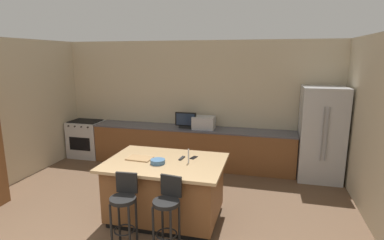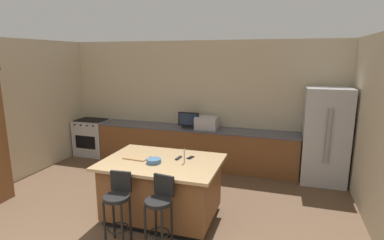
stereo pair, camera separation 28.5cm
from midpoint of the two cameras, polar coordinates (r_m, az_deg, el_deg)
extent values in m
cube|color=beige|center=(7.07, -0.40, 3.28)|extent=(6.85, 0.12, 2.82)
cube|color=brown|center=(6.94, -1.35, -5.21)|extent=(4.56, 0.60, 0.86)
cube|color=#4C4C56|center=(6.82, -1.37, -1.63)|extent=(4.58, 0.62, 0.04)
cube|color=black|center=(5.00, -6.56, -17.27)|extent=(1.53, 1.01, 0.09)
cube|color=brown|center=(4.80, -6.68, -12.66)|extent=(1.61, 1.09, 0.79)
cube|color=tan|center=(4.64, -6.81, -7.95)|extent=(1.77, 1.25, 0.04)
cube|color=#B7BABF|center=(6.55, 21.97, -2.45)|extent=(0.83, 0.76, 1.89)
cylinder|color=gray|center=(6.13, 22.15, -2.51)|extent=(0.02, 0.02, 1.04)
cylinder|color=gray|center=(6.14, 22.89, -2.54)|extent=(0.02, 0.02, 1.04)
cube|color=#B7BABF|center=(8.07, -20.15, -3.36)|extent=(0.79, 0.60, 0.89)
cube|color=black|center=(7.84, -21.37, -4.23)|extent=(0.56, 0.01, 0.32)
cube|color=black|center=(7.97, -20.38, -0.19)|extent=(0.71, 0.50, 0.02)
cylinder|color=black|center=(7.89, -23.20, -1.06)|extent=(0.04, 0.03, 0.04)
cylinder|color=black|center=(7.78, -22.18, -1.14)|extent=(0.04, 0.03, 0.04)
cylinder|color=black|center=(7.68, -21.13, -1.22)|extent=(0.04, 0.03, 0.04)
cylinder|color=black|center=(7.58, -20.06, -1.30)|extent=(0.04, 0.03, 0.04)
cube|color=#B7BABF|center=(6.72, 1.03, -0.49)|extent=(0.48, 0.36, 0.27)
cube|color=black|center=(6.80, -2.39, -1.32)|extent=(0.28, 0.16, 0.05)
cube|color=black|center=(6.76, -2.40, 0.15)|extent=(0.47, 0.05, 0.31)
cube|color=#1E2D47|center=(6.73, -2.47, 0.11)|extent=(0.42, 0.01, 0.26)
cylinder|color=#B2B2B7|center=(6.87, -0.61, -0.35)|extent=(0.02, 0.02, 0.24)
cylinder|color=#B2B2B7|center=(4.48, -2.50, -6.81)|extent=(0.02, 0.02, 0.22)
cylinder|color=black|center=(4.14, -14.88, -14.25)|extent=(0.34, 0.34, 0.05)
cube|color=black|center=(4.19, -14.13, -11.36)|extent=(0.29, 0.06, 0.28)
cylinder|color=black|center=(4.26, -16.92, -18.97)|extent=(0.03, 0.03, 0.66)
cylinder|color=black|center=(4.16, -13.72, -19.55)|extent=(0.03, 0.03, 0.66)
cylinder|color=black|center=(4.44, -15.43, -17.46)|extent=(0.03, 0.03, 0.66)
cylinder|color=black|center=(4.35, -12.37, -17.96)|extent=(0.03, 0.03, 0.66)
torus|color=black|center=(4.34, -14.55, -19.39)|extent=(0.28, 0.28, 0.02)
cylinder|color=black|center=(3.95, -7.05, -15.20)|extent=(0.34, 0.34, 0.05)
cube|color=black|center=(4.00, -6.03, -12.21)|extent=(0.29, 0.08, 0.28)
cylinder|color=black|center=(4.09, -9.40, -19.94)|extent=(0.03, 0.03, 0.66)
cylinder|color=black|center=(3.98, -6.19, -20.81)|extent=(0.03, 0.03, 0.66)
cylinder|color=black|center=(4.27, -7.58, -18.41)|extent=(0.03, 0.03, 0.66)
cylinder|color=black|center=(4.16, -4.49, -19.17)|extent=(0.03, 0.03, 0.66)
torus|color=black|center=(4.17, -6.89, -20.52)|extent=(0.28, 0.28, 0.02)
cylinder|color=#3F668C|center=(4.53, -8.27, -7.75)|extent=(0.22, 0.22, 0.06)
cube|color=black|center=(4.74, -1.41, -7.09)|extent=(0.10, 0.16, 0.01)
cube|color=black|center=(4.70, -3.67, -7.19)|extent=(0.06, 0.17, 0.02)
cube|color=#A87F51|center=(4.79, -11.50, -7.08)|extent=(0.39, 0.27, 0.02)
camera|label=1|loc=(0.14, -91.48, -0.31)|focal=28.36mm
camera|label=2|loc=(0.14, 88.52, 0.31)|focal=28.36mm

